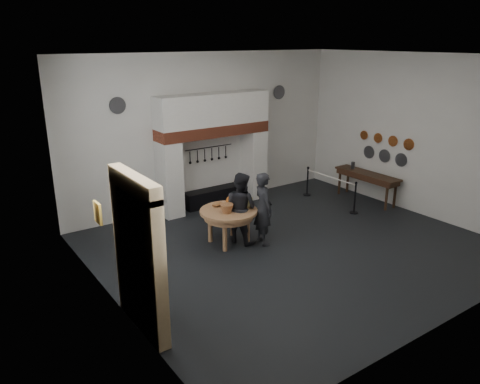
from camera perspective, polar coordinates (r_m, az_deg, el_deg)
floor at (r=11.61m, az=6.54°, el=-6.60°), size 9.00×8.00×0.02m
ceiling at (r=10.55m, az=7.45°, el=16.17°), size 9.00×8.00×0.02m
wall_back at (r=14.02m, az=-4.03°, el=7.50°), size 9.00×0.02×4.50m
wall_front at (r=8.45m, az=25.26°, el=-1.53°), size 9.00×0.02×4.50m
wall_left at (r=8.64m, az=-15.95°, el=-0.04°), size 0.02×8.00×4.50m
wall_right at (r=14.21m, az=20.76°, el=6.51°), size 0.02×8.00×4.50m
chimney_pier_left at (r=13.31m, az=-8.58°, el=1.55°), size 0.55×0.70×2.15m
chimney_pier_right at (r=14.80m, az=1.68°, el=3.45°), size 0.55×0.70×2.15m
hearth_brick_band at (r=13.72m, az=-3.27°, el=7.53°), size 3.50×0.72×0.32m
chimney_hood at (r=13.62m, az=-3.32°, el=10.05°), size 3.50×0.70×0.90m
iron_range at (r=14.30m, az=-3.27°, el=-0.56°), size 1.90×0.45×0.50m
utensil_rail at (r=14.06m, az=-3.81°, el=5.45°), size 1.60×0.02×0.02m
door_recess at (r=8.15m, az=-12.74°, el=-8.52°), size 0.04×1.10×2.50m
door_jamb_near at (r=7.58m, az=-10.05°, el=-10.06°), size 0.22×0.30×2.60m
door_jamb_far at (r=8.75m, az=-14.01°, el=-6.32°), size 0.22×0.30×2.60m
door_lintel at (r=7.66m, az=-12.85°, el=1.03°), size 0.22×1.70×0.30m
wall_plaque at (r=9.58m, az=-16.95°, el=-2.44°), size 0.05×0.34×0.44m
work_table at (r=11.41m, az=-1.40°, el=-2.35°), size 1.68×1.68×0.07m
pumpkin at (r=11.53m, az=-0.85°, el=-1.13°), size 0.36×0.36×0.31m
cheese_block_big at (r=11.59m, az=0.79°, el=-1.21°), size 0.22×0.22×0.24m
cheese_block_small at (r=11.82m, az=-0.14°, el=-0.92°), size 0.18×0.18×0.20m
wicker_basket at (r=11.17m, az=-1.62°, el=-2.03°), size 0.38×0.38×0.22m
bread_loaf at (r=11.61m, az=-2.77°, el=-1.49°), size 0.31×0.18×0.13m
visitor_near at (r=11.40m, az=2.87°, el=-2.03°), size 0.57×0.74×1.82m
visitor_far at (r=11.48m, az=0.07°, el=-1.93°), size 0.93×1.05×1.79m
side_table at (r=14.96m, az=15.25°, el=2.15°), size 0.55×2.20×0.06m
pewter_jug at (r=15.30m, az=13.59°, el=3.18°), size 0.12×0.12×0.22m
copper_pan_a at (r=14.35m, az=19.88°, el=5.48°), size 0.03×0.34×0.34m
copper_pan_b at (r=14.66m, az=18.14°, el=5.92°), size 0.03×0.32×0.32m
copper_pan_c at (r=14.99m, az=16.48°, el=6.33°), size 0.03×0.30×0.30m
copper_pan_d at (r=15.33m, az=14.89°, el=6.72°), size 0.03×0.28×0.28m
pewter_plate_left at (r=14.57m, az=19.04°, el=3.72°), size 0.03×0.40×0.40m
pewter_plate_mid at (r=14.91m, az=17.20°, el=4.23°), size 0.03×0.40×0.40m
pewter_plate_right at (r=15.28m, az=15.44°, el=4.71°), size 0.03×0.40×0.40m
pewter_plate_back_left at (r=12.68m, az=-14.70°, el=10.16°), size 0.44×0.03×0.44m
pewter_plate_back_right at (r=15.40m, az=4.80°, el=12.02°), size 0.44×0.03×0.44m
barrier_post_near at (r=13.90m, az=13.83°, el=-0.78°), size 0.05×0.05×0.90m
barrier_post_far at (r=15.21m, az=8.23°, el=1.23°), size 0.05×0.05×0.90m
barrier_rope at (r=14.42m, az=11.00°, el=1.78°), size 0.04×2.00×0.04m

